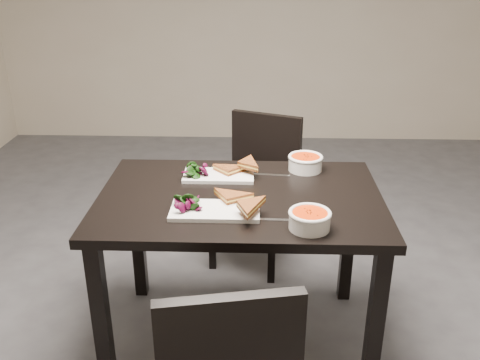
{
  "coord_description": "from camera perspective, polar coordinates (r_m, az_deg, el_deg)",
  "views": [
    {
      "loc": [
        -0.09,
        -2.47,
        1.7
      ],
      "look_at": [
        -0.16,
        -0.45,
        0.82
      ],
      "focal_mm": 39.46,
      "sensor_mm": 36.0,
      "label": 1
    }
  ],
  "objects": [
    {
      "name": "salad_far",
      "position": [
        2.4,
        -4.71,
        1.16
      ],
      "size": [
        0.1,
        0.09,
        0.04
      ],
      "primitive_type": null,
      "color": "black",
      "rests_on": "plate_far"
    },
    {
      "name": "soup_bowl_near",
      "position": [
        1.97,
        7.54,
        -4.18
      ],
      "size": [
        0.16,
        0.16,
        0.07
      ],
      "color": "white",
      "rests_on": "table"
    },
    {
      "name": "sandwich_far",
      "position": [
        2.37,
        -0.79,
        1.07
      ],
      "size": [
        0.2,
        0.2,
        0.05
      ],
      "primitive_type": null,
      "rotation": [
        0.0,
        0.0,
        0.75
      ],
      "color": "brown",
      "rests_on": "plate_far"
    },
    {
      "name": "cutlery_near",
      "position": [
        2.03,
        3.62,
        -4.32
      ],
      "size": [
        0.18,
        0.02,
        0.0
      ],
      "primitive_type": "cube",
      "rotation": [
        0.0,
        0.0,
        -0.03
      ],
      "color": "silver",
      "rests_on": "table"
    },
    {
      "name": "soup_bowl_far",
      "position": [
        2.49,
        7.08,
        1.96
      ],
      "size": [
        0.16,
        0.16,
        0.07
      ],
      "color": "white",
      "rests_on": "table"
    },
    {
      "name": "ground",
      "position": [
        3.0,
        3.42,
        -11.05
      ],
      "size": [
        5.0,
        5.0,
        0.0
      ],
      "primitive_type": "plane",
      "color": "#47474C",
      "rests_on": "ground"
    },
    {
      "name": "chair_far",
      "position": [
        3.04,
        2.05,
        -0.01
      ],
      "size": [
        0.54,
        0.54,
        0.85
      ],
      "rotation": [
        0.0,
        0.0,
        -0.37
      ],
      "color": "black",
      "rests_on": "ground"
    },
    {
      "name": "sandwich_near",
      "position": [
        2.08,
        -0.91,
        -2.26
      ],
      "size": [
        0.22,
        0.2,
        0.06
      ],
      "primitive_type": null,
      "rotation": [
        0.0,
        0.0,
        0.5
      ],
      "color": "brown",
      "rests_on": "plate_near"
    },
    {
      "name": "table",
      "position": [
        2.27,
        0.0,
        -3.9
      ],
      "size": [
        1.2,
        0.8,
        0.75
      ],
      "color": "black",
      "rests_on": "ground"
    },
    {
      "name": "plate_far",
      "position": [
        2.41,
        -2.32,
        0.48
      ],
      "size": [
        0.32,
        0.16,
        0.02
      ],
      "primitive_type": "cube",
      "color": "white",
      "rests_on": "table"
    },
    {
      "name": "salad_near",
      "position": [
        2.08,
        -5.48,
        -2.47
      ],
      "size": [
        0.11,
        0.1,
        0.05
      ],
      "primitive_type": null,
      "color": "black",
      "rests_on": "plate_near"
    },
    {
      "name": "plate_near",
      "position": [
        2.08,
        -2.72,
        -3.33
      ],
      "size": [
        0.35,
        0.18,
        0.02
      ],
      "primitive_type": "cube",
      "color": "white",
      "rests_on": "table"
    },
    {
      "name": "cutlery_far",
      "position": [
        2.43,
        3.3,
        0.55
      ],
      "size": [
        0.18,
        0.03,
        0.0
      ],
      "primitive_type": "cube",
      "rotation": [
        0.0,
        0.0,
        -0.1
      ],
      "color": "silver",
      "rests_on": "table"
    }
  ]
}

